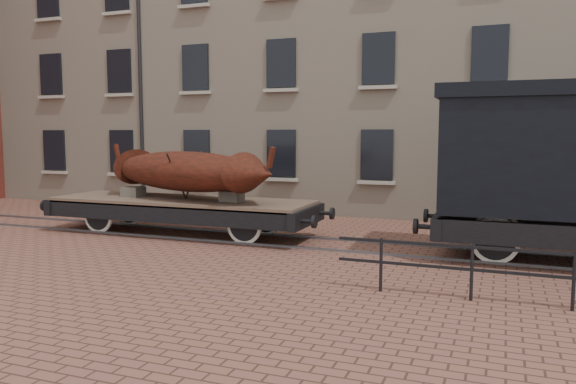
% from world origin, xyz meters
% --- Properties ---
extents(ground, '(90.00, 90.00, 0.00)m').
position_xyz_m(ground, '(0.00, 0.00, 0.00)').
color(ground, brown).
extents(warehouse_cream, '(40.00, 10.19, 14.00)m').
position_xyz_m(warehouse_cream, '(3.00, 9.99, 7.00)').
color(warehouse_cream, beige).
rests_on(warehouse_cream, ground).
extents(rail_track, '(30.00, 1.52, 0.06)m').
position_xyz_m(rail_track, '(0.00, 0.00, 0.03)').
color(rail_track, '#59595E').
rests_on(rail_track, ground).
extents(flatcar_wagon, '(8.75, 2.37, 1.32)m').
position_xyz_m(flatcar_wagon, '(-3.65, 0.00, 0.82)').
color(flatcar_wagon, brown).
rests_on(flatcar_wagon, ground).
extents(iron_boat, '(6.47, 3.28, 1.57)m').
position_xyz_m(iron_boat, '(-3.48, 0.00, 1.84)').
color(iron_boat, '#541910').
rests_on(iron_boat, flatcar_wagon).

